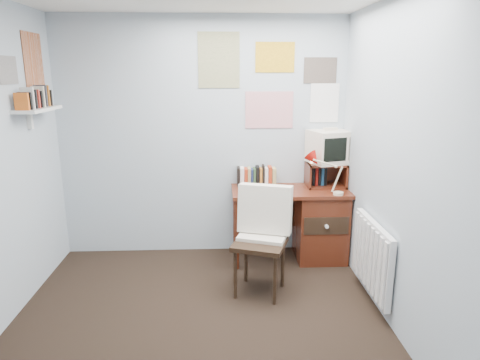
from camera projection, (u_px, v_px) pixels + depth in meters
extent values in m
plane|color=black|center=(197.00, 345.00, 3.12)|extent=(3.50, 3.50, 0.00)
cube|color=#A6B3BE|center=(203.00, 139.00, 4.51)|extent=(3.00, 0.02, 2.50)
cube|color=#A6B3BE|center=(416.00, 177.00, 2.88)|extent=(0.02, 3.50, 2.50)
cube|color=#592414|center=(290.00, 191.00, 4.41)|extent=(1.20, 0.55, 0.03)
cube|color=#592414|center=(320.00, 225.00, 4.51)|extent=(0.50, 0.50, 0.72)
cylinder|color=#592414|center=(237.00, 235.00, 4.25)|extent=(0.04, 0.04, 0.72)
cylinder|color=#592414|center=(235.00, 219.00, 4.70)|extent=(0.04, 0.04, 0.72)
cube|color=#592414|center=(263.00, 213.00, 4.72)|extent=(0.64, 0.02, 0.30)
cube|color=black|center=(260.00, 244.00, 3.76)|extent=(0.60, 0.59, 0.93)
cube|color=#B0120B|center=(339.00, 177.00, 4.17)|extent=(0.32, 0.30, 0.37)
cube|color=#592414|center=(326.00, 175.00, 4.50)|extent=(0.40, 0.30, 0.25)
cube|color=beige|center=(330.00, 145.00, 4.44)|extent=(0.48, 0.46, 0.37)
cube|color=#592414|center=(265.00, 175.00, 4.54)|extent=(0.60, 0.14, 0.22)
cube|color=white|center=(372.00, 257.00, 3.61)|extent=(0.09, 0.80, 0.60)
cube|color=white|center=(38.00, 109.00, 3.72)|extent=(0.20, 0.62, 0.24)
cube|color=white|center=(270.00, 80.00, 4.38)|extent=(1.20, 0.01, 0.90)
cube|color=white|center=(21.00, 64.00, 3.62)|extent=(0.01, 0.70, 0.60)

